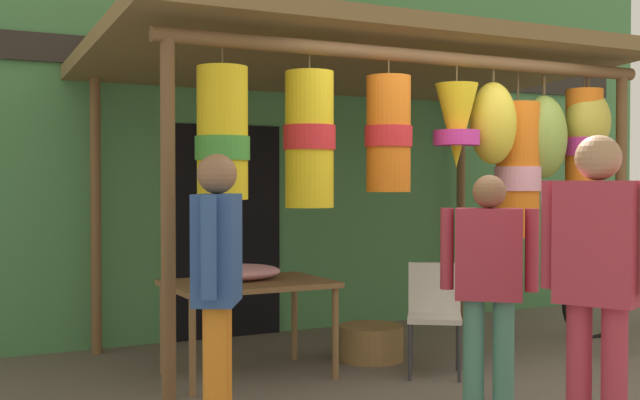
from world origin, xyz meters
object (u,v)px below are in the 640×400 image
folding_chair (434,308)px  vendor_in_orange (597,271)px  shopper_by_bananas (217,275)px  parked_bicycle (638,298)px  wicker_basket_by_table (371,343)px  display_table (248,291)px  flower_heap_on_table (243,272)px  customer_foreground (489,277)px

folding_chair → vendor_in_orange: 2.15m
shopper_by_bananas → parked_bicycle: bearing=15.0°
wicker_basket_by_table → vendor_in_orange: vendor_in_orange is taller
folding_chair → wicker_basket_by_table: folding_chair is taller
wicker_basket_by_table → shopper_by_bananas: bearing=-141.5°
shopper_by_bananas → display_table: bearing=62.1°
flower_heap_on_table → customer_foreground: bearing=-62.4°
flower_heap_on_table → shopper_by_bananas: shopper_by_bananas is taller
vendor_in_orange → customer_foreground: 0.91m
wicker_basket_by_table → customer_foreground: bearing=-96.6°
display_table → parked_bicycle: bearing=-2.4°
folding_chair → vendor_in_orange: bearing=-102.0°
display_table → customer_foreground: 1.94m
folding_chair → shopper_by_bananas: shopper_by_bananas is taller
vendor_in_orange → customer_foreground: size_ratio=1.13×
display_table → flower_heap_on_table: bearing=100.6°
customer_foreground → shopper_by_bananas: size_ratio=0.93×
flower_heap_on_table → parked_bicycle: 4.00m
flower_heap_on_table → shopper_by_bananas: bearing=-116.4°
folding_chair → vendor_in_orange: vendor_in_orange is taller
wicker_basket_by_table → customer_foreground: size_ratio=0.35×
vendor_in_orange → shopper_by_bananas: vendor_in_orange is taller
flower_heap_on_table → vendor_in_orange: bearing=-71.6°
flower_heap_on_table → parked_bicycle: (3.97, -0.23, -0.44)m
flower_heap_on_table → vendor_in_orange: 2.82m
parked_bicycle → customer_foreground: bearing=-153.3°
customer_foreground → vendor_in_orange: bearing=-92.2°
display_table → parked_bicycle: (3.95, -0.16, -0.30)m
display_table → parked_bicycle: 3.97m
flower_heap_on_table → folding_chair: size_ratio=0.74×
flower_heap_on_table → wicker_basket_by_table: flower_heap_on_table is taller
customer_foreground → shopper_by_bananas: (-1.66, 0.27, 0.07)m
flower_heap_on_table → wicker_basket_by_table: size_ratio=1.17×
vendor_in_orange → customer_foreground: vendor_in_orange is taller
folding_chair → wicker_basket_by_table: (-0.20, 0.62, -0.36)m
flower_heap_on_table → wicker_basket_by_table: bearing=-0.3°
wicker_basket_by_table → shopper_by_bananas: 2.52m
folding_chair → display_table: bearing=157.0°
folding_chair → customer_foreground: 1.27m
flower_heap_on_table → wicker_basket_by_table: (1.12, -0.01, -0.64)m
parked_bicycle → customer_foreground: customer_foreground is taller
folding_chair → wicker_basket_by_table: 0.74m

